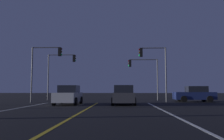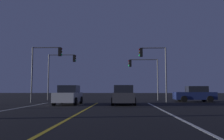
{
  "view_description": "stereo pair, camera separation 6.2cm",
  "coord_description": "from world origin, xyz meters",
  "px_view_note": "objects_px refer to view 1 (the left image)",
  "views": [
    {
      "loc": [
        2.33,
        1.81,
        1.3
      ],
      "look_at": [
        1.51,
        23.37,
        3.13
      ],
      "focal_mm": 37.6,
      "sensor_mm": 36.0,
      "label": 1
    },
    {
      "loc": [
        2.39,
        1.81,
        1.3
      ],
      "look_at": [
        1.51,
        23.37,
        3.13
      ],
      "focal_mm": 37.6,
      "sensor_mm": 36.0,
      "label": 2
    }
  ],
  "objects_px": {
    "traffic_light_far_right": "(143,69)",
    "car_oncoming": "(69,95)",
    "traffic_light_near_right": "(153,62)",
    "traffic_light_near_left": "(46,61)",
    "car_crossing_side": "(195,94)",
    "traffic_light_far_left": "(61,66)",
    "car_ahead_far": "(123,95)"
  },
  "relations": [
    {
      "from": "traffic_light_near_right",
      "to": "traffic_light_near_left",
      "type": "xyz_separation_m",
      "value": [
        -11.06,
        -0.0,
        0.11
      ]
    },
    {
      "from": "car_ahead_far",
      "to": "traffic_light_near_left",
      "type": "bearing_deg",
      "value": 68.1
    },
    {
      "from": "car_oncoming",
      "to": "traffic_light_near_right",
      "type": "bearing_deg",
      "value": 111.71
    },
    {
      "from": "traffic_light_near_left",
      "to": "car_crossing_side",
      "type": "bearing_deg",
      "value": 7.62
    },
    {
      "from": "traffic_light_near_left",
      "to": "car_oncoming",
      "type": "bearing_deg",
      "value": -45.37
    },
    {
      "from": "car_crossing_side",
      "to": "traffic_light_near_left",
      "type": "height_order",
      "value": "traffic_light_near_left"
    },
    {
      "from": "traffic_light_near_left",
      "to": "traffic_light_near_right",
      "type": "bearing_deg",
      "value": 0.0
    },
    {
      "from": "car_crossing_side",
      "to": "traffic_light_far_left",
      "type": "xyz_separation_m",
      "value": [
        -15.62,
        3.38,
        3.49
      ]
    },
    {
      "from": "car_crossing_side",
      "to": "car_oncoming",
      "type": "height_order",
      "value": "same"
    },
    {
      "from": "car_oncoming",
      "to": "car_ahead_far",
      "type": "relative_size",
      "value": 1.0
    },
    {
      "from": "car_ahead_far",
      "to": "traffic_light_far_right",
      "type": "relative_size",
      "value": 0.84
    },
    {
      "from": "car_oncoming",
      "to": "traffic_light_far_left",
      "type": "distance_m",
      "value": 9.79
    },
    {
      "from": "traffic_light_near_left",
      "to": "traffic_light_far_left",
      "type": "distance_m",
      "value": 5.5
    },
    {
      "from": "traffic_light_near_left",
      "to": "traffic_light_far_left",
      "type": "relative_size",
      "value": 0.99
    },
    {
      "from": "traffic_light_far_right",
      "to": "car_oncoming",
      "type": "bearing_deg",
      "value": 49.45
    },
    {
      "from": "traffic_light_near_left",
      "to": "traffic_light_far_left",
      "type": "bearing_deg",
      "value": 88.03
    },
    {
      "from": "car_oncoming",
      "to": "traffic_light_far_right",
      "type": "bearing_deg",
      "value": 139.45
    },
    {
      "from": "traffic_light_far_right",
      "to": "traffic_light_far_left",
      "type": "relative_size",
      "value": 0.89
    },
    {
      "from": "traffic_light_near_right",
      "to": "traffic_light_far_left",
      "type": "relative_size",
      "value": 0.97
    },
    {
      "from": "car_oncoming",
      "to": "traffic_light_near_left",
      "type": "height_order",
      "value": "traffic_light_near_left"
    },
    {
      "from": "traffic_light_far_right",
      "to": "traffic_light_near_right",
      "type": "bearing_deg",
      "value": 95.49
    },
    {
      "from": "car_ahead_far",
      "to": "traffic_light_far_right",
      "type": "distance_m",
      "value": 9.57
    },
    {
      "from": "traffic_light_far_left",
      "to": "car_crossing_side",
      "type": "bearing_deg",
      "value": -12.22
    },
    {
      "from": "traffic_light_far_left",
      "to": "car_ahead_far",
      "type": "bearing_deg",
      "value": -48.16
    },
    {
      "from": "traffic_light_far_right",
      "to": "traffic_light_far_left",
      "type": "height_order",
      "value": "traffic_light_far_left"
    },
    {
      "from": "car_ahead_far",
      "to": "traffic_light_far_left",
      "type": "distance_m",
      "value": 12.2
    },
    {
      "from": "traffic_light_near_right",
      "to": "traffic_light_far_left",
      "type": "distance_m",
      "value": 12.18
    },
    {
      "from": "car_ahead_far",
      "to": "traffic_light_far_left",
      "type": "xyz_separation_m",
      "value": [
        -7.8,
        8.71,
        3.49
      ]
    },
    {
      "from": "car_crossing_side",
      "to": "car_ahead_far",
      "type": "xyz_separation_m",
      "value": [
        -7.82,
        -5.33,
        0.0
      ]
    },
    {
      "from": "traffic_light_near_left",
      "to": "traffic_light_far_right",
      "type": "bearing_deg",
      "value": 27.58
    },
    {
      "from": "car_oncoming",
      "to": "traffic_light_far_right",
      "type": "xyz_separation_m",
      "value": [
        7.41,
        8.66,
        3.04
      ]
    },
    {
      "from": "traffic_light_near_right",
      "to": "traffic_light_near_left",
      "type": "bearing_deg",
      "value": 0.0
    }
  ]
}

